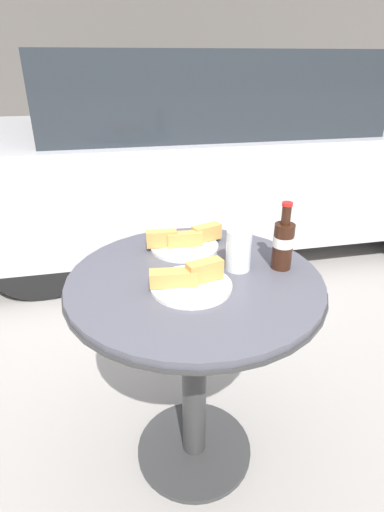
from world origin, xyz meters
TOP-DOWN VIEW (x-y plane):
  - ground_plane at (0.00, 0.00)m, footprint 30.00×30.00m
  - bistro_table at (0.00, 0.00)m, footprint 0.78×0.78m
  - cola_bottle_left at (0.28, 0.00)m, footprint 0.06×0.06m
  - drinking_glass at (0.14, 0.02)m, footprint 0.08×0.08m
  - lunch_plate_near at (-0.03, -0.06)m, footprint 0.24×0.23m
  - lunch_plate_far at (0.01, 0.21)m, footprint 0.27×0.23m
  - parked_car at (0.65, 2.09)m, footprint 4.49×1.73m

SIDE VIEW (x-z plane):
  - ground_plane at x=0.00m, z-range 0.00..0.00m
  - bistro_table at x=0.00m, z-range 0.19..0.96m
  - parked_car at x=0.65m, z-range -0.04..1.37m
  - lunch_plate_near at x=-0.03m, z-range 0.75..0.82m
  - lunch_plate_far at x=0.01m, z-range 0.76..0.82m
  - drinking_glass at x=0.14m, z-range 0.76..0.89m
  - cola_bottle_left at x=0.28m, z-range 0.74..0.96m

